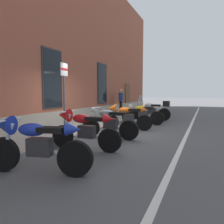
# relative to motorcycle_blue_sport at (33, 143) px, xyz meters

# --- Properties ---
(ground_plane) EXTENTS (140.00, 140.00, 0.00)m
(ground_plane) POSITION_rel_motorcycle_blue_sport_xyz_m (4.21, 0.93, -0.58)
(ground_plane) COLOR #4C4C4F
(sidewalk) EXTENTS (33.72, 2.21, 0.12)m
(sidewalk) POSITION_rel_motorcycle_blue_sport_xyz_m (4.21, 2.03, -0.52)
(sidewalk) COLOR gray
(sidewalk) RESTS_ON ground_plane
(lane_stripe) EXTENTS (33.72, 0.12, 0.01)m
(lane_stripe) POSITION_rel_motorcycle_blue_sport_xyz_m (4.21, -2.27, -0.57)
(lane_stripe) COLOR silver
(lane_stripe) RESTS_ON ground_plane
(brick_pub_facade) EXTENTS (27.72, 5.57, 8.87)m
(brick_pub_facade) POSITION_rel_motorcycle_blue_sport_xyz_m (4.21, 5.87, 3.85)
(brick_pub_facade) COLOR brown
(brick_pub_facade) RESTS_ON ground_plane
(motorcycle_blue_sport) EXTENTS (0.76, 2.05, 1.07)m
(motorcycle_blue_sport) POSITION_rel_motorcycle_blue_sport_xyz_m (0.00, 0.00, 0.00)
(motorcycle_blue_sport) COLOR black
(motorcycle_blue_sport) RESTS_ON ground_plane
(motorcycle_red_sport) EXTENTS (0.62, 2.00, 1.07)m
(motorcycle_red_sport) POSITION_rel_motorcycle_blue_sport_xyz_m (1.76, 0.07, 0.00)
(motorcycle_red_sport) COLOR black
(motorcycle_red_sport) RESTS_ON ground_plane
(motorcycle_grey_naked) EXTENTS (0.62, 2.00, 1.01)m
(motorcycle_grey_naked) POSITION_rel_motorcycle_blue_sport_xyz_m (3.26, 0.03, -0.08)
(motorcycle_grey_naked) COLOR black
(motorcycle_grey_naked) RESTS_ON ground_plane
(motorcycle_orange_sport) EXTENTS (0.72, 1.95, 1.06)m
(motorcycle_orange_sport) POSITION_rel_motorcycle_blue_sport_xyz_m (4.96, 0.07, -0.00)
(motorcycle_orange_sport) COLOR black
(motorcycle_orange_sport) RESTS_ON ground_plane
(motorcycle_yellow_naked) EXTENTS (0.62, 2.06, 0.97)m
(motorcycle_yellow_naked) POSITION_rel_motorcycle_blue_sport_xyz_m (6.73, -0.10, -0.09)
(motorcycle_yellow_naked) COLOR black
(motorcycle_yellow_naked) RESTS_ON ground_plane
(motorcycle_silver_touring) EXTENTS (0.62, 2.16, 1.36)m
(motorcycle_silver_touring) POSITION_rel_motorcycle_blue_sport_xyz_m (8.47, -0.21, -0.01)
(motorcycle_silver_touring) COLOR black
(motorcycle_silver_touring) RESTS_ON ground_plane
(pedestrian_blue_top) EXTENTS (0.45, 0.44, 1.66)m
(pedestrian_blue_top) POSITION_rel_motorcycle_blue_sport_xyz_m (10.55, 2.54, 0.48)
(pedestrian_blue_top) COLOR black
(pedestrian_blue_top) RESTS_ON sidewalk
(parking_sign) EXTENTS (0.36, 0.07, 2.42)m
(parking_sign) POSITION_rel_motorcycle_blue_sport_xyz_m (3.02, 1.61, 1.11)
(parking_sign) COLOR #4C4C51
(parking_sign) RESTS_ON sidewalk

